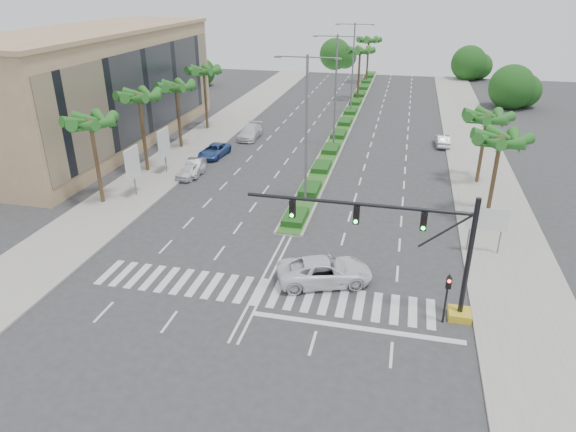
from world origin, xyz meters
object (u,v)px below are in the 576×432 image
(car_crossing, at_px, (325,271))
(car_right, at_px, (442,140))
(car_parked_b, at_px, (194,167))
(car_parked_c, at_px, (214,151))
(car_parked_d, at_px, (250,132))
(car_parked_a, at_px, (190,170))

(car_crossing, relative_size, car_right, 1.47)
(car_parked_b, height_order, car_crossing, car_crossing)
(car_parked_c, height_order, car_right, car_right)
(car_parked_d, xyz_separation_m, car_right, (21.93, 1.85, -0.09))
(car_parked_a, xyz_separation_m, car_parked_c, (0.00, 6.37, -0.01))
(car_parked_b, bearing_deg, car_parked_c, 82.48)
(car_parked_d, bearing_deg, car_parked_a, -98.66)
(car_parked_a, xyz_separation_m, car_right, (23.60, 15.75, 0.00))
(car_crossing, bearing_deg, car_parked_b, 22.79)
(car_parked_a, height_order, car_parked_d, car_parked_d)
(car_parked_a, distance_m, car_parked_b, 0.99)
(car_parked_b, relative_size, car_parked_d, 0.80)
(car_parked_c, bearing_deg, car_crossing, -49.70)
(car_crossing, distance_m, car_right, 32.38)
(car_parked_c, relative_size, car_right, 1.17)
(car_parked_b, relative_size, car_right, 1.04)
(car_right, bearing_deg, car_parked_b, 28.03)
(car_parked_c, relative_size, car_crossing, 0.79)
(car_crossing, bearing_deg, car_parked_a, 24.55)
(car_parked_d, distance_m, car_crossing, 32.53)
(car_parked_b, distance_m, car_right, 27.84)
(car_parked_a, bearing_deg, car_crossing, -38.43)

